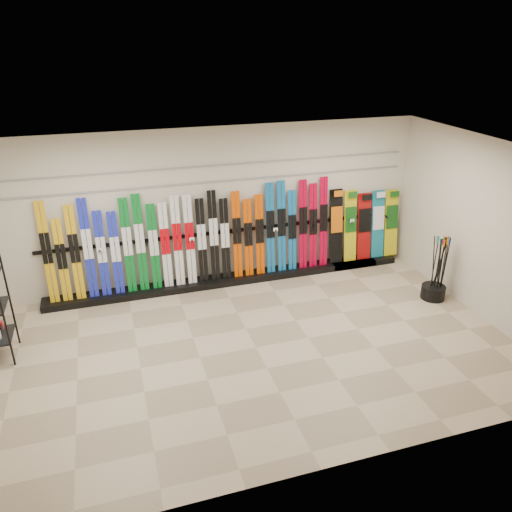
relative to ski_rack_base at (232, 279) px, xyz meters
name	(u,v)px	position (x,y,z in m)	size (l,w,h in m)	color
floor	(256,347)	(-0.22, -2.28, -0.06)	(8.00, 8.00, 0.00)	gray
back_wall	(216,207)	(-0.22, 0.22, 1.44)	(8.00, 8.00, 0.00)	beige
right_wall	(485,231)	(3.78, -2.28, 1.44)	(5.00, 5.00, 0.00)	beige
ceiling	(256,158)	(-0.22, -2.28, 2.94)	(8.00, 8.00, 0.00)	silver
ski_rack_base	(232,279)	(0.00, 0.00, 0.00)	(8.00, 0.40, 0.12)	black
skis	(197,240)	(-0.66, 0.04, 0.91)	(5.36, 0.21, 1.83)	gold
snowboards	(364,225)	(2.86, 0.07, 0.78)	(1.57, 0.24, 1.53)	black
pole_bin	(433,292)	(3.38, -1.74, 0.07)	(0.43, 0.43, 0.25)	black
ski_poles	(439,268)	(3.43, -1.74, 0.55)	(0.28, 0.30, 1.18)	black
slatwall_rail_0	(216,182)	(-0.22, 0.20, 1.94)	(7.60, 0.02, 0.03)	gray
slatwall_rail_1	(215,166)	(-0.22, 0.20, 2.24)	(7.60, 0.02, 0.03)	gray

